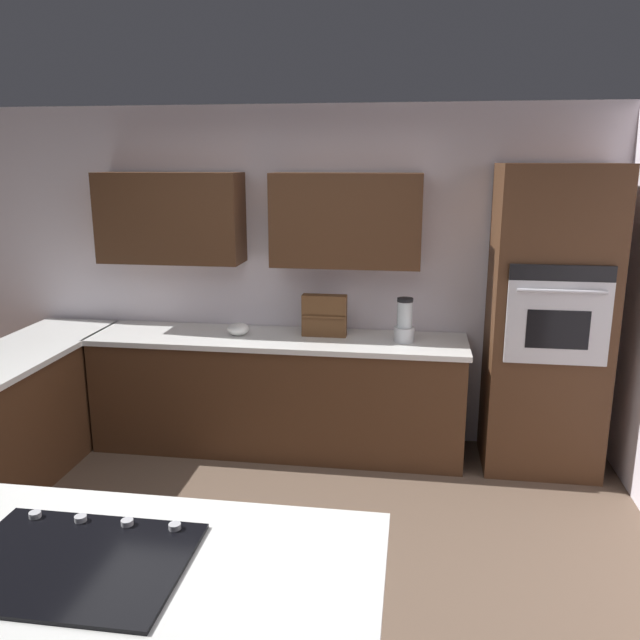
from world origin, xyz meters
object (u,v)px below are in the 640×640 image
Objects in this scene: blender at (404,323)px; mixing_bowl at (238,329)px; wall_oven at (548,322)px; cooktop at (73,561)px; spice_rack at (324,316)px.

mixing_bowl is at bearing 0.00° from blender.
wall_oven reaches higher than blender.
wall_oven is 6.68× the size of blender.
spice_rack is (-0.43, -2.93, 0.15)m from cooktop.
wall_oven reaches higher than mixing_bowl.
blender is (1.00, -0.01, -0.05)m from wall_oven.
mixing_bowl is at bearing -85.61° from cooktop.
wall_oven is 1.00m from blender.
blender reaches higher than spice_rack.
spice_rack is at bearing -173.74° from mixing_bowl.
blender is 0.97× the size of spice_rack.
blender is 0.60m from spice_rack.
blender is 1.93× the size of mixing_bowl.
mixing_bowl is (2.25, -0.01, -0.14)m from wall_oven.
blender is 1.25m from mixing_bowl.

